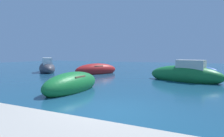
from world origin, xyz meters
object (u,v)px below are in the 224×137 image
at_px(moored_boat_2, 185,74).
at_px(moored_boat_5, 200,70).
at_px(moored_boat_1, 96,70).
at_px(moored_boat_3, 47,68).
at_px(moored_boat_4, 72,84).

xyz_separation_m(moored_boat_2, moored_boat_5, (1.36, 6.38, -0.15)).
height_order(moored_boat_1, moored_boat_2, moored_boat_2).
height_order(moored_boat_3, moored_boat_5, moored_boat_3).
bearing_deg(moored_boat_1, moored_boat_4, 54.67).
bearing_deg(moored_boat_4, moored_boat_3, -126.72).
xyz_separation_m(moored_boat_1, moored_boat_4, (3.07, -8.29, -0.01)).
distance_m(moored_boat_2, moored_boat_4, 8.69).
distance_m(moored_boat_2, moored_boat_3, 14.74).
distance_m(moored_boat_1, moored_boat_3, 6.06).
height_order(moored_boat_1, moored_boat_5, moored_boat_5).
relative_size(moored_boat_2, moored_boat_3, 1.29).
distance_m(moored_boat_4, moored_boat_5, 14.75).
bearing_deg(moored_boat_3, moored_boat_5, -119.84).
bearing_deg(moored_boat_5, moored_boat_3, -129.73).
bearing_deg(moored_boat_1, moored_boat_2, 113.37).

